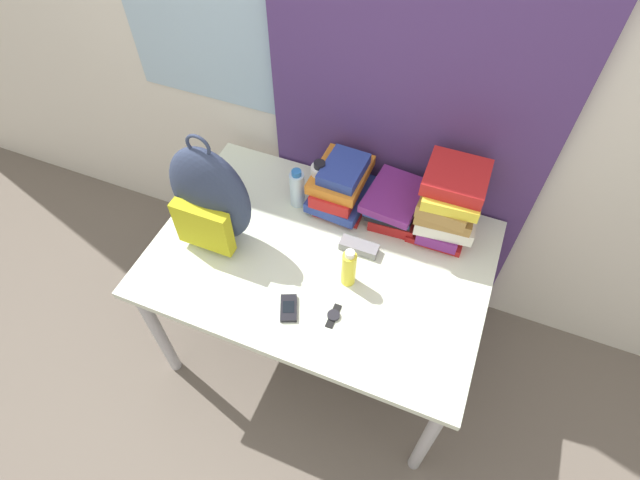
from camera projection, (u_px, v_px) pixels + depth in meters
ground_plane at (283, 423)px, 2.23m from camera, size 12.00×12.00×0.00m
wall_back at (374, 58)px, 1.80m from camera, size 6.00×0.06×2.50m
curtain_blue at (414, 76)px, 1.73m from camera, size 1.09×0.04×2.50m
desk at (320, 267)px, 1.99m from camera, size 1.29×0.89×0.71m
backpack at (210, 198)px, 1.82m from camera, size 0.32×0.18×0.51m
book_stack_left at (342, 185)px, 2.02m from camera, size 0.23×0.29×0.22m
book_stack_center at (395, 204)px, 1.99m from camera, size 0.23×0.28×0.15m
book_stack_right at (449, 202)px, 1.87m from camera, size 0.25×0.28×0.33m
water_bottle at (297, 189)px, 2.03m from camera, size 0.06×0.06×0.19m
sports_bottle at (320, 185)px, 2.01m from camera, size 0.07×0.07×0.23m
sunscreen_bottle at (349, 268)px, 1.79m from camera, size 0.05×0.05×0.18m
cell_phone at (289, 308)px, 1.78m from camera, size 0.10×0.12×0.02m
sunglasses_case at (359, 247)px, 1.93m from camera, size 0.15×0.06×0.04m
wristwatch at (333, 316)px, 1.76m from camera, size 0.05×0.10×0.01m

